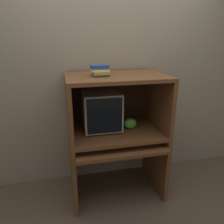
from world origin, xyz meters
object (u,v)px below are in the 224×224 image
at_px(mouse, 132,141).
at_px(book_stack, 100,71).
at_px(crt_monitor, 101,110).
at_px(keyboard, 103,145).
at_px(snack_bag, 130,123).

xyz_separation_m(mouse, book_stack, (-0.32, 0.07, 0.74)).
bearing_deg(mouse, book_stack, 168.28).
distance_m(crt_monitor, book_stack, 0.46).
height_order(keyboard, mouse, mouse).
relative_size(crt_monitor, snack_bag, 2.93).
distance_m(crt_monitor, keyboard, 0.37).
bearing_deg(keyboard, crt_monitor, 84.68).
height_order(keyboard, book_stack, book_stack).
bearing_deg(crt_monitor, keyboard, -95.32).
bearing_deg(mouse, keyboard, -177.06).
bearing_deg(snack_bag, mouse, -96.88).
bearing_deg(keyboard, book_stack, 93.82).
bearing_deg(keyboard, snack_bag, 24.14).
relative_size(keyboard, book_stack, 2.86).
xyz_separation_m(keyboard, book_stack, (-0.01, 0.08, 0.74)).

